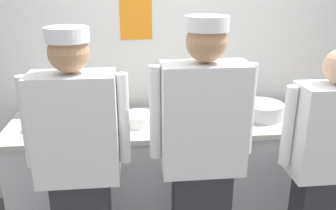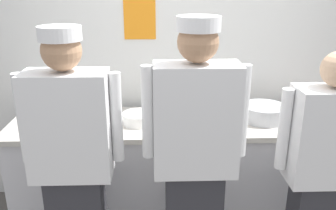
# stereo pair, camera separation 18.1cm
# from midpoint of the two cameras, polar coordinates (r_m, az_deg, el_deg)

# --- Properties ---
(wall_back) EXTENTS (4.14, 0.11, 2.82)m
(wall_back) POSITION_cam_midpoint_polar(r_m,az_deg,el_deg) (3.11, -1.10, 9.66)
(wall_back) COLOR silver
(wall_back) RESTS_ON ground
(prep_counter) EXTENTS (2.64, 0.68, 0.89)m
(prep_counter) POSITION_cam_midpoint_polar(r_m,az_deg,el_deg) (2.99, -0.20, -10.45)
(prep_counter) COLOR silver
(prep_counter) RESTS_ON ground
(chef_near_left) EXTENTS (0.62, 0.24, 1.71)m
(chef_near_left) POSITION_cam_midpoint_polar(r_m,az_deg,el_deg) (2.21, -16.46, -9.02)
(chef_near_left) COLOR #2D2D33
(chef_near_left) RESTS_ON ground
(chef_center) EXTENTS (0.63, 0.24, 1.76)m
(chef_center) POSITION_cam_midpoint_polar(r_m,az_deg,el_deg) (2.16, 3.13, -7.94)
(chef_center) COLOR #2D2D33
(chef_center) RESTS_ON ground
(chef_far_right) EXTENTS (0.58, 0.24, 1.57)m
(chef_far_right) POSITION_cam_midpoint_polar(r_m,az_deg,el_deg) (2.45, 22.00, -8.98)
(chef_far_right) COLOR #2D2D33
(chef_far_right) RESTS_ON ground
(plate_stack_front) EXTENTS (0.23, 0.23, 0.06)m
(plate_stack_front) POSITION_cam_midpoint_polar(r_m,az_deg,el_deg) (2.81, 6.37, -1.98)
(plate_stack_front) COLOR white
(plate_stack_front) RESTS_ON prep_counter
(plate_stack_rear) EXTENTS (0.25, 0.25, 0.08)m
(plate_stack_rear) POSITION_cam_midpoint_polar(r_m,az_deg,el_deg) (2.74, -6.66, -2.28)
(plate_stack_rear) COLOR white
(plate_stack_rear) RESTS_ON prep_counter
(mixing_bowl_steel) EXTENTS (0.34, 0.34, 0.12)m
(mixing_bowl_steel) POSITION_cam_midpoint_polar(r_m,az_deg,el_deg) (2.92, 13.11, -0.87)
(mixing_bowl_steel) COLOR #B7BABF
(mixing_bowl_steel) RESTS_ON prep_counter
(sheet_tray) EXTENTS (0.54, 0.34, 0.02)m
(sheet_tray) POSITION_cam_midpoint_polar(r_m,az_deg,el_deg) (2.85, -18.48, -2.92)
(sheet_tray) COLOR #B7BABF
(sheet_tray) RESTS_ON prep_counter
(squeeze_bottle_primary) EXTENTS (0.06, 0.06, 0.18)m
(squeeze_bottle_primary) POSITION_cam_midpoint_polar(r_m,az_deg,el_deg) (3.06, 21.37, -0.30)
(squeeze_bottle_primary) COLOR red
(squeeze_bottle_primary) RESTS_ON prep_counter
(ramekin_orange_sauce) EXTENTS (0.08, 0.08, 0.04)m
(ramekin_orange_sauce) POSITION_cam_midpoint_polar(r_m,az_deg,el_deg) (2.94, 19.87, -2.22)
(ramekin_orange_sauce) COLOR white
(ramekin_orange_sauce) RESTS_ON prep_counter
(ramekin_green_sauce) EXTENTS (0.11, 0.11, 0.04)m
(ramekin_green_sauce) POSITION_cam_midpoint_polar(r_m,az_deg,el_deg) (2.86, -0.71, -1.66)
(ramekin_green_sauce) COLOR white
(ramekin_green_sauce) RESTS_ON prep_counter
(ramekin_yellow_sauce) EXTENTS (0.10, 0.10, 0.04)m
(ramekin_yellow_sauce) POSITION_cam_midpoint_polar(r_m,az_deg,el_deg) (3.14, 16.33, -0.47)
(ramekin_yellow_sauce) COLOR white
(ramekin_yellow_sauce) RESTS_ON prep_counter
(deli_cup) EXTENTS (0.09, 0.09, 0.10)m
(deli_cup) POSITION_cam_midpoint_polar(r_m,az_deg,el_deg) (2.64, -10.53, -3.05)
(deli_cup) COLOR white
(deli_cup) RESTS_ON prep_counter
(chefs_knife) EXTENTS (0.28, 0.03, 0.02)m
(chefs_knife) POSITION_cam_midpoint_polar(r_m,az_deg,el_deg) (2.71, 4.15, -3.25)
(chefs_knife) COLOR #B7BABF
(chefs_knife) RESTS_ON prep_counter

